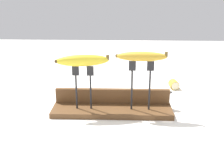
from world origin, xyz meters
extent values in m
plane|color=silver|center=(0.00, 0.00, 0.00)|extent=(3.00, 3.00, 0.00)
cube|color=brown|center=(0.00, 0.00, 0.01)|extent=(0.47, 0.12, 0.02)
cube|color=brown|center=(0.00, 0.05, 0.05)|extent=(0.46, 0.02, 0.06)
cylinder|color=black|center=(-0.14, -0.01, 0.09)|extent=(0.01, 0.01, 0.13)
cube|color=black|center=(-0.14, -0.01, 0.17)|extent=(0.03, 0.01, 0.04)
cylinder|color=black|center=(-0.08, -0.01, 0.09)|extent=(0.01, 0.01, 0.13)
cube|color=black|center=(-0.08, -0.01, 0.17)|extent=(0.03, 0.01, 0.04)
cylinder|color=black|center=(0.08, -0.01, 0.10)|extent=(0.01, 0.01, 0.16)
cube|color=black|center=(0.08, -0.01, 0.19)|extent=(0.03, 0.01, 0.04)
cylinder|color=black|center=(0.14, -0.01, 0.10)|extent=(0.01, 0.01, 0.16)
cube|color=black|center=(0.14, -0.01, 0.19)|extent=(0.03, 0.01, 0.04)
ellipsoid|color=yellow|center=(-0.11, -0.01, 0.21)|extent=(0.20, 0.07, 0.04)
cylinder|color=brown|center=(-0.02, 0.01, 0.22)|extent=(0.01, 0.01, 0.02)
sphere|color=#3F2D19|center=(-0.20, -0.02, 0.21)|extent=(0.01, 0.01, 0.01)
ellipsoid|color=gold|center=(0.11, -0.01, 0.23)|extent=(0.19, 0.04, 0.04)
cylinder|color=brown|center=(0.20, -0.01, 0.24)|extent=(0.01, 0.01, 0.02)
sphere|color=#3F2D19|center=(0.02, 0.00, 0.23)|extent=(0.01, 0.01, 0.01)
cylinder|color=black|center=(0.20, 0.16, 0.00)|extent=(0.08, 0.11, 0.01)
cube|color=black|center=(0.25, 0.23, 0.00)|extent=(0.04, 0.04, 0.01)
cylinder|color=gold|center=(0.29, 0.29, 0.02)|extent=(0.05, 0.05, 0.04)
cylinder|color=beige|center=(0.29, 0.27, 0.02)|extent=(0.04, 0.01, 0.04)
camera|label=1|loc=(0.04, -1.05, 0.49)|focal=47.33mm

